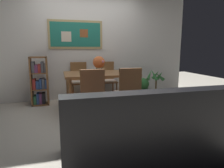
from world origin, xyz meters
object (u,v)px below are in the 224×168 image
object	(u,v)px
leather_couch	(147,134)
flower_vase	(99,63)
dining_chair_far_left	(79,78)
dining_chair_near_right	(128,90)
dining_chair_near_left	(92,92)
potted_palm	(155,86)
bookshelf	(40,82)
potted_ivy	(143,87)
dining_chair_far_right	(107,77)
dining_table	(100,78)

from	to	relation	value
leather_couch	flower_vase	distance (m)	2.13
dining_chair_far_left	dining_chair_near_right	world-z (taller)	same
dining_chair_near_left	leather_couch	distance (m)	1.31
leather_couch	potted_palm	bearing A→B (deg)	60.64
dining_chair_far_left	bookshelf	xyz separation A→B (m)	(-0.87, -0.14, -0.03)
potted_palm	potted_ivy	bearing A→B (deg)	122.48
dining_chair_near_right	leather_couch	xyz separation A→B (m)	(-0.24, -1.26, -0.23)
dining_chair_far_right	dining_chair_near_right	size ratio (longest dim) A/B	1.00
bookshelf	dining_chair_far_left	bearing A→B (deg)	9.44
dining_chair_near_left	potted_palm	distance (m)	2.11
dining_table	potted_ivy	world-z (taller)	dining_table
dining_chair_near_right	leather_couch	world-z (taller)	dining_chair_near_right
dining_chair_far_right	bookshelf	xyz separation A→B (m)	(-1.55, -0.14, -0.03)
dining_table	bookshelf	xyz separation A→B (m)	(-1.21, 0.66, -0.14)
dining_table	flower_vase	distance (m)	0.29
dining_table	potted_palm	size ratio (longest dim) A/B	1.83
dining_chair_near_right	potted_palm	bearing A→B (deg)	45.81
dining_chair_far_right	bookshelf	bearing A→B (deg)	-174.93
dining_chair_near_right	potted_ivy	size ratio (longest dim) A/B	1.68
dining_chair_far_right	dining_chair_near_right	distance (m)	1.55
dining_chair_near_left	potted_palm	bearing A→B (deg)	33.90
flower_vase	dining_chair_far_right	bearing A→B (deg)	65.16
flower_vase	dining_chair_near_right	bearing A→B (deg)	-66.12
potted_ivy	potted_palm	distance (m)	0.37
potted_palm	flower_vase	size ratio (longest dim) A/B	2.34
leather_couch	dining_chair_near_left	bearing A→B (deg)	107.51
dining_chair_far_left	dining_chair_far_right	world-z (taller)	same
dining_chair_far_left	dining_chair_far_right	xyz separation A→B (m)	(0.68, -0.01, 0.00)
dining_chair_far_left	potted_palm	distance (m)	1.84
bookshelf	potted_palm	distance (m)	2.67
dining_chair_far_right	bookshelf	distance (m)	1.56
dining_chair_far_right	potted_palm	size ratio (longest dim) A/B	1.18
dining_chair_near_left	flower_vase	xyz separation A→B (m)	(0.29, 0.80, 0.40)
dining_chair_near_left	potted_ivy	bearing A→B (deg)	43.47
dining_chair_near_right	flower_vase	distance (m)	0.94
leather_couch	potted_ivy	size ratio (longest dim) A/B	3.32
dining_chair_far_right	potted_ivy	bearing A→B (deg)	-6.62
potted_palm	flower_vase	xyz separation A→B (m)	(-1.46, -0.37, 0.59)
dining_chair_near_left	leather_couch	world-z (taller)	dining_chair_near_left
leather_couch	potted_ivy	xyz separation A→B (m)	(1.16, 2.70, -0.05)
dining_table	dining_chair_far_right	size ratio (longest dim) A/B	1.54
dining_chair_far_left	potted_ivy	distance (m)	1.62
potted_palm	dining_table	bearing A→B (deg)	-164.90
potted_ivy	dining_table	bearing A→B (deg)	-151.15
dining_chair_near_right	bookshelf	distance (m)	2.09
dining_table	potted_ivy	distance (m)	1.48
dining_table	potted_ivy	xyz separation A→B (m)	(1.25, 0.69, -0.39)
bookshelf	flower_vase	world-z (taller)	flower_vase
bookshelf	leather_couch	bearing A→B (deg)	-64.05
potted_ivy	potted_palm	xyz separation A→B (m)	(0.19, -0.30, 0.09)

